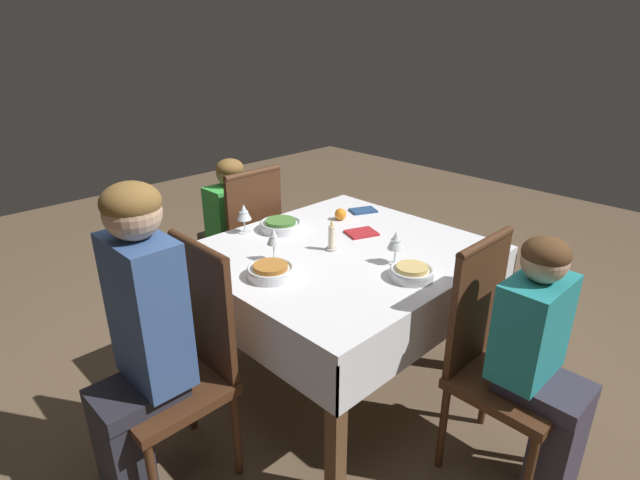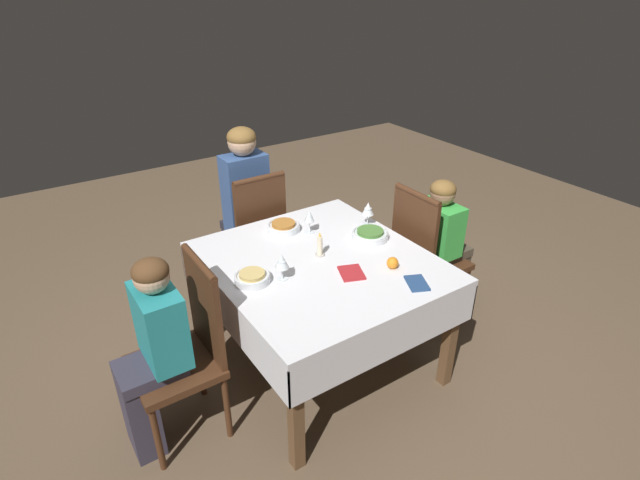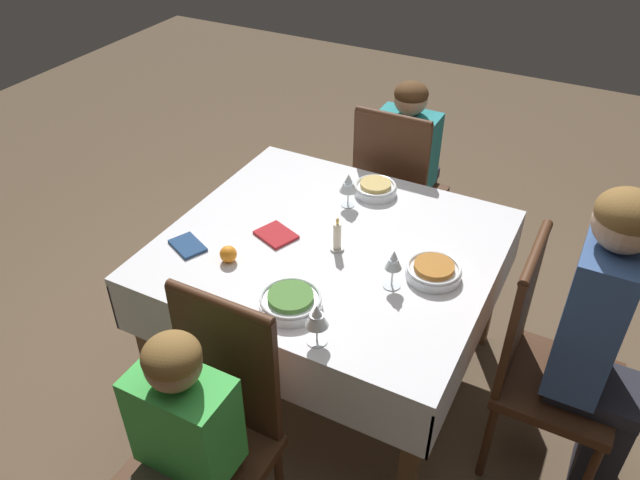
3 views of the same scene
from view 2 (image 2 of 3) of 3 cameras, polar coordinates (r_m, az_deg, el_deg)
The scene contains 18 objects.
ground_plane at distance 3.20m, azimuth -0.02°, elevation -13.55°, with size 8.00×8.00×0.00m, color brown.
dining_table at distance 2.81m, azimuth -0.03°, elevation -3.78°, with size 1.26×1.15×0.73m.
chair_west at distance 3.53m, azimuth -7.42°, elevation 0.88°, with size 0.41×0.41×0.98m.
chair_north at distance 3.32m, azimuth 11.77°, elevation -1.47°, with size 0.41×0.41×0.98m.
chair_south at distance 2.58m, azimuth -14.89°, elevation -11.58°, with size 0.41×0.41×0.98m.
person_adult_denim at distance 3.58m, azimuth -8.72°, elevation 4.39°, with size 0.34×0.30×1.25m.
person_child_green at distance 3.42m, azimuth 13.87°, elevation -0.25°, with size 0.30×0.33×1.00m.
person_child_teal at distance 2.52m, azimuth -18.67°, elevation -11.85°, with size 0.30×0.33×1.04m.
bowl_west at distance 3.08m, azimuth -4.18°, elevation 1.54°, with size 0.20×0.20×0.06m.
wine_glass_west at distance 3.01m, azimuth -1.24°, elevation 2.68°, with size 0.07×0.07×0.16m.
bowl_north at distance 2.99m, azimuth 5.75°, elevation 0.65°, with size 0.22×0.22×0.06m.
wine_glass_north at distance 3.12m, azimuth 5.51°, elevation 3.51°, with size 0.08×0.08×0.15m.
bowl_south at distance 2.59m, azimuth -7.74°, elevation -4.25°, with size 0.18×0.18×0.06m.
wine_glass_south at distance 2.55m, azimuth -4.40°, elevation -2.49°, with size 0.07×0.07×0.15m.
candle_centerpiece at distance 2.79m, azimuth -0.02°, elevation -0.84°, with size 0.05×0.05×0.15m.
orange_fruit at distance 2.71m, azimuth 8.29°, elevation -2.60°, with size 0.06×0.06×0.06m, color orange.
napkin_red_folded at distance 2.61m, azimuth 11.01°, elevation -4.86°, with size 0.17×0.15×0.01m.
napkin_spare_side at distance 2.65m, azimuth 3.62°, elevation -3.76°, with size 0.18×0.17×0.01m.
Camera 2 is at (1.98, -1.32, 2.14)m, focal length 28.00 mm.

